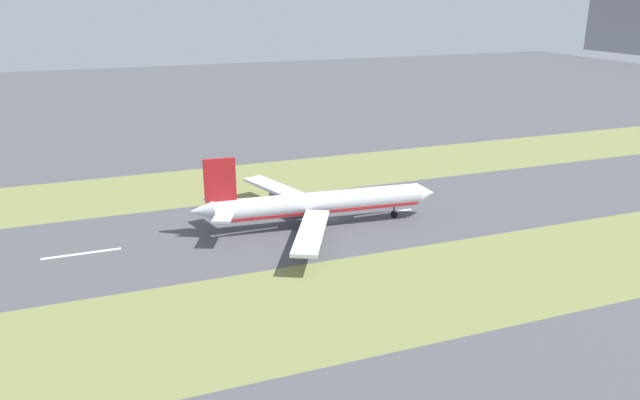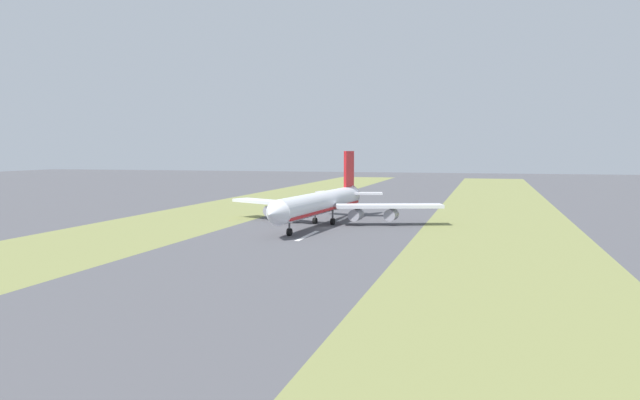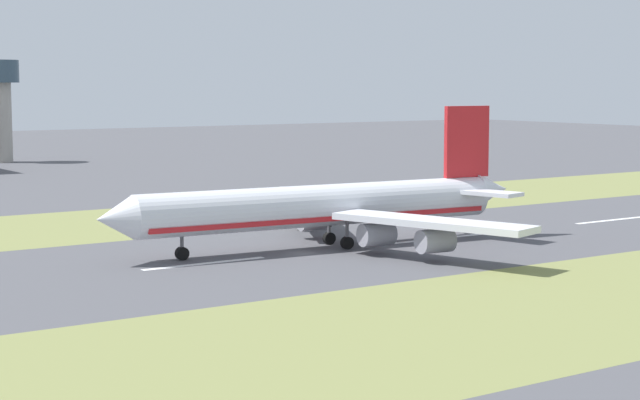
{
  "view_description": "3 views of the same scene",
  "coord_description": "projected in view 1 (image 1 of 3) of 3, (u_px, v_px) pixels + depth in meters",
  "views": [
    {
      "loc": [
        147.82,
        -60.54,
        58.99
      ],
      "look_at": [
        2.32,
        -4.39,
        7.0
      ],
      "focal_mm": 35.0,
      "sensor_mm": 36.0,
      "label": 1
    },
    {
      "loc": [
        -41.83,
        158.18,
        20.7
      ],
      "look_at": [
        2.32,
        -4.39,
        7.0
      ],
      "focal_mm": 35.0,
      "sensor_mm": 36.0,
      "label": 2
    },
    {
      "loc": [
        -123.69,
        81.26,
        23.74
      ],
      "look_at": [
        2.32,
        -4.39,
        7.0
      ],
      "focal_mm": 60.0,
      "sensor_mm": 36.0,
      "label": 3
    }
  ],
  "objects": [
    {
      "name": "centreline_dash_far",
      "position": [
        383.0,
        213.0,
        175.5
      ],
      "size": [
        1.2,
        18.0,
        0.01
      ],
      "primitive_type": "cube",
      "color": "silver",
      "rests_on": "ground"
    },
    {
      "name": "grass_median_east",
      "position": [
        413.0,
        289.0,
        130.34
      ],
      "size": [
        40.0,
        600.0,
        0.01
      ],
      "primitive_type": "cube",
      "color": "olive",
      "rests_on": "ground"
    },
    {
      "name": "centreline_dash_mid",
      "position": [
        245.0,
        232.0,
        161.83
      ],
      "size": [
        1.2,
        18.0,
        0.01
      ],
      "primitive_type": "cube",
      "color": "silver",
      "rests_on": "ground"
    },
    {
      "name": "centreline_dash_near",
      "position": [
        81.0,
        254.0,
        148.17
      ],
      "size": [
        1.2,
        18.0,
        0.01
      ],
      "primitive_type": "cube",
      "color": "silver",
      "rests_on": "ground"
    },
    {
      "name": "airplane_main_jet",
      "position": [
        313.0,
        204.0,
        164.21
      ],
      "size": [
        63.89,
        67.22,
        20.2
      ],
      "color": "silver",
      "rests_on": "ground"
    },
    {
      "name": "ground_plane",
      "position": [
        332.0,
        220.0,
        170.16
      ],
      "size": [
        800.0,
        800.0,
        0.0
      ],
      "primitive_type": "plane",
      "color": "#4C4C51"
    },
    {
      "name": "grass_median_west",
      "position": [
        282.0,
        177.0,
        209.99
      ],
      "size": [
        40.0,
        600.0,
        0.01
      ],
      "primitive_type": "cube",
      "color": "olive",
      "rests_on": "ground"
    }
  ]
}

